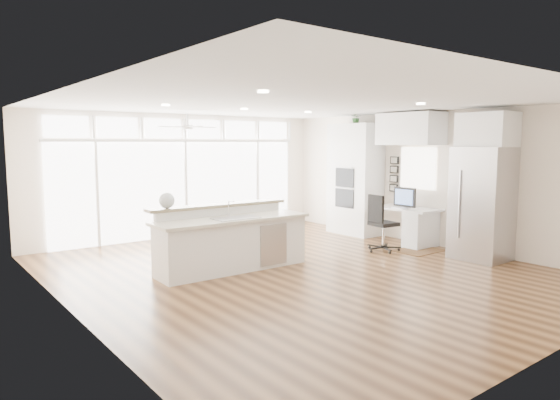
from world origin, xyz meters
TOP-DOWN VIEW (x-y plane):
  - floor at (0.00, 0.00)m, footprint 7.00×8.00m
  - ceiling at (0.00, 0.00)m, footprint 7.00×8.00m
  - wall_back at (0.00, 4.00)m, footprint 7.00×0.04m
  - wall_left at (-3.50, 0.00)m, footprint 0.04×8.00m
  - wall_right at (3.50, 0.00)m, footprint 0.04×8.00m
  - glass_wall at (0.00, 3.94)m, footprint 5.80×0.06m
  - transom_row at (0.00, 3.94)m, footprint 5.90×0.06m
  - desk_window at (3.46, 0.30)m, footprint 0.04×0.85m
  - ceiling_fan at (-0.50, 2.80)m, footprint 1.16×1.16m
  - recessed_lights at (0.00, 0.20)m, footprint 3.40×3.00m
  - oven_cabinet at (3.17, 1.80)m, footprint 0.64×1.20m
  - desk_nook at (3.13, 0.30)m, footprint 0.72×1.30m
  - upper_cabinets at (3.17, 0.30)m, footprint 0.64×1.30m
  - refrigerator at (3.11, -1.35)m, footprint 0.76×0.90m
  - fridge_cabinet at (3.17, -1.35)m, footprint 0.64×0.90m
  - framed_photos at (3.46, 0.92)m, footprint 0.06×0.22m
  - kitchen_island at (-0.80, 0.72)m, footprint 2.66×1.04m
  - rug at (2.82, -0.25)m, footprint 0.92×0.66m
  - office_chair at (2.25, 0.15)m, footprint 0.62×0.58m
  - fishbowl at (-1.75, 1.14)m, footprint 0.29×0.29m
  - monitor at (3.05, 0.30)m, footprint 0.09×0.53m
  - keyboard at (2.88, 0.30)m, footprint 0.18×0.35m
  - potted_plant at (3.17, 1.80)m, footprint 0.28×0.30m

SIDE VIEW (x-z plane):
  - floor at x=0.00m, z-range -0.02..0.00m
  - rug at x=2.82m, z-range 0.00..0.01m
  - desk_nook at x=3.13m, z-range 0.00..0.76m
  - kitchen_island at x=-0.80m, z-range 0.00..1.05m
  - office_chair at x=2.25m, z-range 0.00..1.08m
  - keyboard at x=2.88m, z-range 0.76..0.78m
  - monitor at x=3.05m, z-range 0.76..1.20m
  - refrigerator at x=3.11m, z-range 0.00..2.00m
  - glass_wall at x=0.00m, z-range 0.01..2.09m
  - fishbowl at x=-1.75m, z-range 1.05..1.30m
  - oven_cabinet at x=3.17m, z-range 0.00..2.50m
  - wall_back at x=0.00m, z-range 0.00..2.70m
  - wall_left at x=-3.50m, z-range 0.00..2.70m
  - wall_right at x=3.50m, z-range 0.00..2.70m
  - framed_photos at x=3.46m, z-range 1.00..1.80m
  - desk_window at x=3.46m, z-range 1.12..1.98m
  - fridge_cabinet at x=3.17m, z-range 2.00..2.60m
  - upper_cabinets at x=3.17m, z-range 2.03..2.67m
  - transom_row at x=0.00m, z-range 2.18..2.58m
  - ceiling_fan at x=-0.50m, z-range 2.32..2.64m
  - potted_plant at x=3.17m, z-range 2.50..2.72m
  - recessed_lights at x=0.00m, z-range 2.67..2.69m
  - ceiling at x=0.00m, z-range 2.69..2.71m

